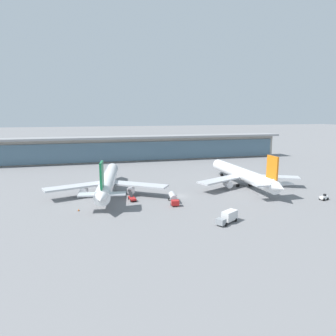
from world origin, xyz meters
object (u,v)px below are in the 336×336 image
object	(u,v)px
airliner_centre_stand	(243,174)
service_truck_near_nose_red	(173,198)
service_truck_mid_apron_white	(324,198)
service_truck_by_tail_red	(132,198)
safety_cone_alpha	(79,210)
service_truck_under_wing_grey	(228,217)
airliner_left_stand	(108,181)

from	to	relation	value
airliner_centre_stand	service_truck_near_nose_red	xyz separation A→B (m)	(-33.27, -15.23, -2.97)
service_truck_mid_apron_white	service_truck_by_tail_red	xyz separation A→B (m)	(-62.33, 16.41, -0.07)
service_truck_mid_apron_white	safety_cone_alpha	distance (m)	79.90
service_truck_under_wing_grey	safety_cone_alpha	world-z (taller)	service_truck_under_wing_grey
airliner_left_stand	service_truck_near_nose_red	size ratio (longest dim) A/B	6.32
airliner_centre_stand	service_truck_by_tail_red	xyz separation A→B (m)	(-45.83, -8.84, -3.87)
airliner_centre_stand	service_truck_mid_apron_white	xyz separation A→B (m)	(16.50, -25.26, -3.80)
service_truck_near_nose_red	service_truck_by_tail_red	distance (m)	14.12
service_truck_mid_apron_white	service_truck_under_wing_grey	bearing A→B (deg)	-164.78
airliner_left_stand	service_truck_under_wing_grey	distance (m)	47.74
airliner_left_stand	service_truck_by_tail_red	distance (m)	13.31
safety_cone_alpha	service_truck_near_nose_red	bearing A→B (deg)	0.99
airliner_left_stand	safety_cone_alpha	size ratio (longest dim) A/B	79.58
airliner_left_stand	service_truck_near_nose_red	bearing A→B (deg)	-40.94
service_truck_near_nose_red	service_truck_mid_apron_white	xyz separation A→B (m)	(49.77, -10.03, -0.83)
airliner_centre_stand	service_truck_near_nose_red	world-z (taller)	airliner_centre_stand
service_truck_near_nose_red	service_truck_mid_apron_white	bearing A→B (deg)	-11.39
airliner_centre_stand	service_truck_under_wing_grey	bearing A→B (deg)	-123.73
service_truck_mid_apron_white	safety_cone_alpha	size ratio (longest dim) A/B	4.50
service_truck_mid_apron_white	service_truck_by_tail_red	world-z (taller)	service_truck_by_tail_red
airliner_centre_stand	service_truck_by_tail_red	world-z (taller)	airliner_centre_stand
service_truck_mid_apron_white	safety_cone_alpha	bearing A→B (deg)	173.16
service_truck_near_nose_red	safety_cone_alpha	world-z (taller)	service_truck_near_nose_red
airliner_centre_stand	airliner_left_stand	bearing A→B (deg)	178.08
service_truck_mid_apron_white	safety_cone_alpha	xyz separation A→B (m)	(-79.33, 9.51, -0.56)
service_truck_by_tail_red	safety_cone_alpha	size ratio (longest dim) A/B	9.85
airliner_left_stand	service_truck_mid_apron_white	distance (m)	74.54
service_truck_under_wing_grey	safety_cone_alpha	xyz separation A→B (m)	(-38.56, 20.60, -1.37)
airliner_centre_stand	service_truck_near_nose_red	bearing A→B (deg)	-155.40
service_truck_under_wing_grey	service_truck_mid_apron_white	bearing A→B (deg)	15.22
service_truck_under_wing_grey	service_truck_mid_apron_white	xyz separation A→B (m)	(40.77, 11.09, -0.82)
service_truck_under_wing_grey	airliner_centre_stand	bearing A→B (deg)	56.27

